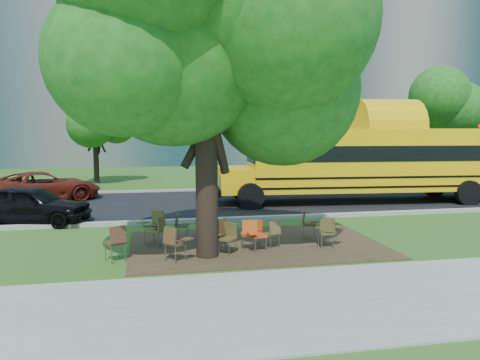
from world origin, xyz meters
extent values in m
plane|color=#28581B|center=(0.00, 0.00, 0.00)|extent=(160.00, 160.00, 0.00)
cube|color=gray|center=(0.00, -5.00, 0.02)|extent=(60.00, 4.00, 0.04)
cube|color=#382819|center=(1.00, -0.50, 0.01)|extent=(7.00, 4.50, 0.03)
cube|color=black|center=(0.00, 7.00, 0.02)|extent=(80.00, 8.00, 0.04)
cube|color=gray|center=(0.00, 3.00, 0.07)|extent=(80.00, 0.25, 0.14)
cube|color=gray|center=(0.00, 11.10, 0.07)|extent=(80.00, 0.25, 0.14)
cube|color=#61615D|center=(-8.00, 36.00, 11.00)|extent=(38.00, 16.00, 22.00)
cube|color=gray|center=(24.00, 38.00, 12.50)|extent=(30.00, 16.00, 25.00)
cylinder|color=black|center=(-5.00, 16.00, 1.75)|extent=(0.32, 0.32, 3.50)
sphere|color=#135112|center=(-5.00, 16.00, 4.22)|extent=(4.80, 4.80, 4.80)
cylinder|color=black|center=(8.00, 14.00, 2.10)|extent=(0.38, 0.38, 4.20)
sphere|color=#135112|center=(8.00, 14.00, 5.04)|extent=(5.60, 5.60, 5.60)
cylinder|color=black|center=(16.00, 13.00, 1.80)|extent=(0.34, 0.34, 3.60)
sphere|color=#135112|center=(16.00, 13.00, 4.35)|extent=(5.00, 5.00, 5.00)
cylinder|color=black|center=(-0.51, -1.50, 2.08)|extent=(0.56, 0.56, 4.15)
sphere|color=#135112|center=(-0.51, -1.50, 5.23)|extent=(7.20, 7.20, 7.20)
cube|color=#EFB307|center=(8.40, 6.00, 1.94)|extent=(12.19, 3.62, 2.68)
cube|color=black|center=(8.72, 5.98, 2.24)|extent=(11.54, 3.61, 0.66)
cube|color=#EFB307|center=(1.72, 6.50, 1.09)|extent=(1.60, 2.50, 1.04)
cube|color=black|center=(8.40, 6.00, 1.26)|extent=(12.21, 3.65, 0.09)
cube|color=black|center=(8.40, 6.00, 0.85)|extent=(12.21, 3.65, 0.09)
cylinder|color=black|center=(2.08, 5.10, 0.55)|extent=(1.11, 0.41, 1.09)
cylinder|color=black|center=(2.29, 7.83, 0.55)|extent=(1.11, 0.41, 1.09)
cylinder|color=black|center=(11.45, 4.40, 0.55)|extent=(1.11, 0.41, 1.09)
cylinder|color=black|center=(11.66, 7.13, 0.55)|extent=(1.11, 0.41, 1.09)
cylinder|color=black|center=(13.18, 7.01, 0.55)|extent=(1.11, 0.41, 1.09)
cube|color=#4E2F1C|center=(-2.79, -1.42, 0.47)|extent=(0.59, 0.58, 0.05)
cube|color=#4E2F1C|center=(-2.70, -1.59, 0.70)|extent=(0.41, 0.29, 0.42)
cube|color=#4E2F1C|center=(-2.65, -1.17, 0.60)|extent=(0.35, 0.37, 0.03)
cylinder|color=slate|center=(-3.04, -1.36, 0.24)|extent=(0.03, 0.03, 0.47)
cylinder|color=slate|center=(-2.55, -1.49, 0.24)|extent=(0.03, 0.03, 0.47)
cube|color=#492F1A|center=(-1.33, -1.77, 0.46)|extent=(0.60, 0.60, 0.05)
cube|color=#492F1A|center=(-1.47, -1.90, 0.69)|extent=(0.35, 0.37, 0.41)
cube|color=#492F1A|center=(-1.06, -1.86, 0.59)|extent=(0.37, 0.36, 0.03)
cylinder|color=slate|center=(-1.32, -1.53, 0.23)|extent=(0.02, 0.02, 0.46)
cylinder|color=slate|center=(-1.35, -2.02, 0.23)|extent=(0.02, 0.02, 0.46)
cube|color=#422B17|center=(-0.21, -1.11, 0.48)|extent=(0.61, 0.61, 0.05)
cube|color=#422B17|center=(-0.06, -1.22, 0.71)|extent=(0.34, 0.40, 0.43)
cube|color=#422B17|center=(-0.18, -0.81, 0.61)|extent=(0.38, 0.37, 0.03)
cylinder|color=slate|center=(-0.47, -1.14, 0.24)|extent=(0.03, 0.03, 0.48)
cylinder|color=slate|center=(0.04, -1.07, 0.24)|extent=(0.03, 0.03, 0.48)
cube|color=#4E4A22|center=(0.01, -1.42, 0.43)|extent=(0.56, 0.56, 0.05)
cube|color=#4E4A22|center=(0.12, -1.29, 0.65)|extent=(0.35, 0.32, 0.39)
cube|color=#4E4A22|center=(-0.26, -1.37, 0.55)|extent=(0.34, 0.34, 0.03)
cylinder|color=slate|center=(0.03, -1.65, 0.22)|extent=(0.02, 0.02, 0.43)
cylinder|color=slate|center=(-0.01, -1.19, 0.22)|extent=(0.02, 0.02, 0.43)
cube|color=#B74613|center=(0.67, -1.04, 0.45)|extent=(0.45, 0.44, 0.05)
cube|color=#B74613|center=(0.65, -1.22, 0.67)|extent=(0.40, 0.13, 0.40)
cube|color=#B74613|center=(0.92, -0.92, 0.57)|extent=(0.24, 0.30, 0.03)
cylinder|color=slate|center=(0.52, -0.86, 0.22)|extent=(0.02, 0.02, 0.45)
cylinder|color=slate|center=(0.82, -1.22, 0.22)|extent=(0.02, 0.02, 0.45)
cube|color=#C24114|center=(0.89, -1.22, 0.43)|extent=(0.45, 0.44, 0.05)
cube|color=#C24114|center=(0.86, -1.05, 0.64)|extent=(0.39, 0.15, 0.38)
cube|color=#C24114|center=(0.69, -1.39, 0.54)|extent=(0.25, 0.30, 0.03)
cylinder|color=slate|center=(1.07, -1.35, 0.21)|extent=(0.02, 0.02, 0.43)
cylinder|color=slate|center=(0.70, -1.09, 0.21)|extent=(0.02, 0.02, 0.43)
cube|color=#46431E|center=(2.80, -1.21, 0.43)|extent=(0.41, 0.43, 0.05)
cube|color=#46431E|center=(2.97, -1.23, 0.63)|extent=(0.12, 0.38, 0.38)
cube|color=#46431E|center=(2.69, -0.98, 0.54)|extent=(0.28, 0.23, 0.03)
cylinder|color=slate|center=(2.63, -1.36, 0.21)|extent=(0.02, 0.02, 0.43)
cylinder|color=slate|center=(2.98, -1.07, 0.21)|extent=(0.02, 0.02, 0.43)
cube|color=#443F1D|center=(2.93, -1.13, 0.45)|extent=(0.57, 0.57, 0.05)
cube|color=#443F1D|center=(2.82, -1.26, 0.66)|extent=(0.37, 0.32, 0.40)
cube|color=#443F1D|center=(3.20, -1.17, 0.57)|extent=(0.34, 0.35, 0.03)
cylinder|color=slate|center=(2.91, -0.89, 0.22)|extent=(0.02, 0.02, 0.45)
cylinder|color=slate|center=(2.96, -1.36, 0.22)|extent=(0.02, 0.02, 0.45)
cube|color=brown|center=(-1.78, -0.13, 0.44)|extent=(0.55, 0.56, 0.05)
cube|color=brown|center=(-1.62, -0.23, 0.66)|extent=(0.29, 0.39, 0.40)
cube|color=brown|center=(-1.77, 0.14, 0.56)|extent=(0.35, 0.33, 0.03)
cylinder|color=slate|center=(-2.01, -0.19, 0.22)|extent=(0.02, 0.02, 0.44)
cylinder|color=slate|center=(-1.55, -0.08, 0.22)|extent=(0.02, 0.02, 0.44)
cube|color=brown|center=(-1.83, 0.16, 0.49)|extent=(0.63, 0.63, 0.05)
cube|color=brown|center=(-1.70, 0.31, 0.73)|extent=(0.40, 0.37, 0.44)
cube|color=brown|center=(-2.13, 0.22, 0.62)|extent=(0.38, 0.39, 0.03)
cylinder|color=slate|center=(-1.81, -0.10, 0.25)|extent=(0.03, 0.03, 0.49)
cylinder|color=slate|center=(-1.85, 0.42, 0.25)|extent=(0.03, 0.03, 0.49)
cube|color=#4C4421|center=(-0.99, 0.60, 0.40)|extent=(0.43, 0.44, 0.04)
cube|color=#4C4421|center=(-1.15, 0.63, 0.59)|extent=(0.16, 0.36, 0.35)
cube|color=#4C4421|center=(-0.92, 0.37, 0.50)|extent=(0.28, 0.24, 0.03)
cylinder|color=slate|center=(-0.81, 0.71, 0.20)|extent=(0.02, 0.02, 0.40)
cylinder|color=slate|center=(-1.17, 0.49, 0.20)|extent=(0.02, 0.02, 0.40)
cube|color=brown|center=(1.29, -1.03, 0.42)|extent=(0.51, 0.50, 0.05)
cube|color=brown|center=(1.36, -1.18, 0.62)|extent=(0.37, 0.24, 0.37)
cube|color=brown|center=(1.44, -0.82, 0.53)|extent=(0.29, 0.32, 0.03)
cylinder|color=slate|center=(1.08, -0.96, 0.21)|extent=(0.02, 0.02, 0.42)
cylinder|color=slate|center=(1.50, -1.10, 0.21)|extent=(0.02, 0.02, 0.42)
cube|color=#432A17|center=(2.75, -0.03, 0.44)|extent=(0.49, 0.51, 0.05)
cube|color=#432A17|center=(2.59, 0.02, 0.65)|extent=(0.21, 0.40, 0.39)
cube|color=#432A17|center=(2.81, -0.29, 0.55)|extent=(0.32, 0.29, 0.03)
cylinder|color=slate|center=(2.96, 0.07, 0.22)|extent=(0.02, 0.02, 0.44)
cylinder|color=slate|center=(2.54, -0.14, 0.22)|extent=(0.02, 0.02, 0.44)
imported|color=black|center=(-5.94, 3.80, 0.68)|extent=(4.27, 2.52, 1.36)
imported|color=#55170E|center=(-6.58, 9.08, 0.68)|extent=(5.35, 3.83, 1.35)
camera|label=1|loc=(-1.95, -13.10, 3.27)|focal=35.00mm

